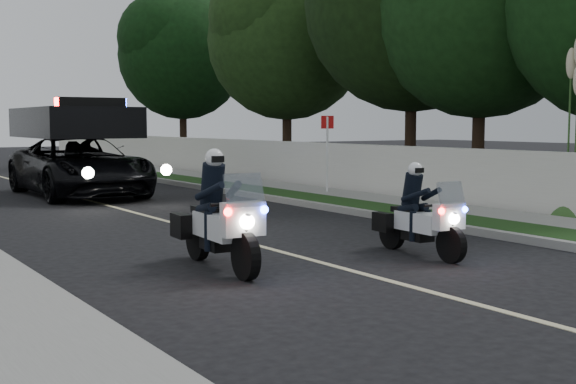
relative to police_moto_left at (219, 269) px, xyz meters
name	(u,v)px	position (x,y,z in m)	size (l,w,h in m)	color
ground	(450,297)	(1.52, -3.11, 0.00)	(120.00, 120.00, 0.00)	black
curb_right	(283,200)	(5.62, 6.89, 0.07)	(0.20, 60.00, 0.15)	gray
grass_verge	(304,198)	(6.32, 6.89, 0.08)	(1.20, 60.00, 0.16)	#193814
sidewalk_right	(342,196)	(7.62, 6.89, 0.08)	(1.40, 60.00, 0.16)	gray
property_wall	(370,171)	(8.62, 6.89, 0.75)	(0.22, 60.00, 1.50)	beige
lane_marking	(137,213)	(1.52, 6.89, 0.00)	(0.12, 50.00, 0.01)	#BFB78C
police_moto_left	(219,269)	(0.00, 0.00, 0.00)	(0.73, 2.07, 1.76)	silver
police_moto_right	(419,255)	(3.20, -0.81, 0.00)	(0.62, 1.77, 1.51)	silver
police_suv	(81,196)	(1.73, 11.72, 0.00)	(2.88, 6.21, 3.02)	black
sign_post	(327,197)	(7.52, 7.47, 0.00)	(0.38, 0.38, 2.40)	#AE1A0C
tree_right_b	(477,195)	(11.48, 5.43, 0.00)	(6.26, 6.26, 10.43)	#153812
tree_right_c	(410,189)	(11.34, 8.13, 0.00)	(6.85, 6.85, 11.41)	black
tree_right_d	(287,177)	(10.86, 14.58, 0.00)	(6.19, 6.19, 10.32)	#203F15
tree_right_e	(184,165)	(11.19, 24.58, 0.00)	(6.35, 6.35, 10.59)	black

